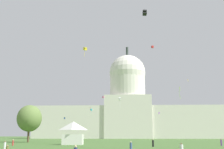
# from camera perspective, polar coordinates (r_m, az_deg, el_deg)

# --- Properties ---
(capitol_building) EXTENTS (133.08, 27.95, 67.98)m
(capitol_building) POSITION_cam_1_polar(r_m,az_deg,el_deg) (204.70, 3.25, -7.40)
(capitol_building) COLOR silver
(capitol_building) RESTS_ON ground_plane
(event_tent) EXTENTS (6.09, 4.55, 6.36)m
(event_tent) POSITION_cam_1_polar(r_m,az_deg,el_deg) (80.42, -7.97, -11.73)
(event_tent) COLOR white
(event_tent) RESTS_ON ground_plane
(tree_west_mid) EXTENTS (12.49, 12.52, 13.45)m
(tree_west_mid) POSITION_cam_1_polar(r_m,az_deg,el_deg) (108.16, -16.53, -8.60)
(tree_west_mid) COLOR brown
(tree_west_mid) RESTS_ON ground_plane
(person_white_front_left) EXTENTS (0.41, 0.41, 1.64)m
(person_white_front_left) POSITION_cam_1_polar(r_m,az_deg,el_deg) (54.91, -21.08, -13.48)
(person_white_front_left) COLOR silver
(person_white_front_left) RESTS_ON ground_plane
(person_red_lawn_far_left) EXTENTS (0.49, 0.49, 1.57)m
(person_red_lawn_far_left) POSITION_cam_1_polar(r_m,az_deg,el_deg) (77.11, -19.59, -12.99)
(person_red_lawn_far_left) COLOR red
(person_red_lawn_far_left) RESTS_ON ground_plane
(person_purple_front_right) EXTENTS (0.53, 0.53, 1.69)m
(person_purple_front_right) POSITION_cam_1_polar(r_m,az_deg,el_deg) (77.52, 21.44, -12.82)
(person_purple_front_right) COLOR #703D93
(person_purple_front_right) RESTS_ON ground_plane
(person_denim_back_left) EXTENTS (0.51, 0.51, 1.64)m
(person_denim_back_left) POSITION_cam_1_polar(r_m,az_deg,el_deg) (49.22, 3.89, -14.49)
(person_denim_back_left) COLOR #3D5684
(person_denim_back_left) RESTS_ON ground_plane
(person_black_back_center) EXTENTS (0.57, 0.57, 1.72)m
(person_black_back_center) POSITION_cam_1_polar(r_m,az_deg,el_deg) (66.74, 8.39, -13.75)
(person_black_back_center) COLOR black
(person_black_back_center) RESTS_ON ground_plane
(kite_red_mid) EXTENTS (0.90, 0.87, 0.83)m
(kite_red_mid) POSITION_cam_1_polar(r_m,az_deg,el_deg) (97.05, 8.25, 5.62)
(kite_red_mid) COLOR red
(kite_lime_low) EXTENTS (0.45, 0.52, 3.91)m
(kite_lime_low) POSITION_cam_1_polar(r_m,az_deg,el_deg) (91.67, 13.68, -3.15)
(kite_lime_low) COLOR #8CD133
(kite_gold_mid) EXTENTS (0.60, 1.06, 0.97)m
(kite_gold_mid) POSITION_cam_1_polar(r_m,az_deg,el_deg) (110.63, 15.27, -1.15)
(kite_gold_mid) COLOR gold
(kite_pink_mid) EXTENTS (1.19, 1.17, 0.96)m
(kite_pink_mid) POSITION_cam_1_polar(r_m,az_deg,el_deg) (144.90, -1.81, -4.64)
(kite_pink_mid) COLOR pink
(kite_yellow_mid) EXTENTS (1.38, 1.38, 3.33)m
(kite_yellow_mid) POSITION_cam_1_polar(r_m,az_deg,el_deg) (93.67, -5.53, 5.23)
(kite_yellow_mid) COLOR yellow
(kite_blue_low) EXTENTS (0.72, 0.43, 0.97)m
(kite_blue_low) POSITION_cam_1_polar(r_m,az_deg,el_deg) (146.84, -9.67, -8.79)
(kite_blue_low) COLOR blue
(kite_violet_low) EXTENTS (0.62, 0.59, 0.84)m
(kite_violet_low) POSITION_cam_1_polar(r_m,az_deg,el_deg) (144.71, 9.60, -7.76)
(kite_violet_low) COLOR purple
(kite_cyan_low) EXTENTS (1.22, 1.24, 2.26)m
(kite_cyan_low) POSITION_cam_1_polar(r_m,az_deg,el_deg) (161.39, -4.27, -7.18)
(kite_cyan_low) COLOR #33BCDB
(kite_white_low) EXTENTS (0.75, 0.80, 3.31)m
(kite_white_low) POSITION_cam_1_polar(r_m,az_deg,el_deg) (87.66, 1.58, -5.05)
(kite_white_low) COLOR white
(kite_black_high) EXTENTS (1.16, 1.25, 1.47)m
(kite_black_high) POSITION_cam_1_polar(r_m,az_deg,el_deg) (78.60, 6.69, 12.44)
(kite_black_high) COLOR black
(kite_red_low) EXTENTS (1.52, 1.81, 0.23)m
(kite_red_low) POSITION_cam_1_polar(r_m,az_deg,el_deg) (145.01, -4.75, -6.97)
(kite_red_low) COLOR red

